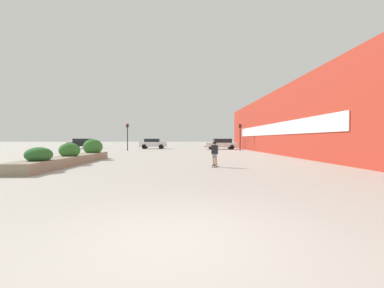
{
  "coord_description": "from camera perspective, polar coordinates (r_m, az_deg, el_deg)",
  "views": [
    {
      "loc": [
        0.07,
        -3.52,
        1.4
      ],
      "look_at": [
        0.72,
        18.25,
        1.01
      ],
      "focal_mm": 24.0,
      "sensor_mm": 36.0,
      "label": 1
    }
  ],
  "objects": [
    {
      "name": "ground_plane",
      "position": [
        3.79,
        -2.81,
        -20.67
      ],
      "size": [
        300.0,
        300.0,
        0.0
      ],
      "primitive_type": "plane",
      "color": "#ADA89E"
    },
    {
      "name": "building_wall_right",
      "position": [
        22.08,
        21.77,
        5.06
      ],
      "size": [
        0.67,
        46.13,
        5.97
      ],
      "color": "#B23323",
      "rests_on": "ground_plane"
    },
    {
      "name": "planter_box",
      "position": [
        16.27,
        -25.12,
        -2.45
      ],
      "size": [
        1.43,
        9.86,
        1.43
      ],
      "color": "gray",
      "rests_on": "ground_plane"
    },
    {
      "name": "skateboard",
      "position": [
        13.13,
        5.07,
        -4.78
      ],
      "size": [
        0.39,
        0.72,
        0.1
      ],
      "rotation": [
        0.0,
        0.0,
        -0.32
      ],
      "color": "black",
      "rests_on": "ground_plane"
    },
    {
      "name": "skateboarder",
      "position": [
        13.07,
        5.07,
        -1.4
      ],
      "size": [
        1.12,
        0.43,
        1.24
      ],
      "rotation": [
        0.0,
        0.0,
        -0.32
      ],
      "color": "tan",
      "rests_on": "skateboard"
    },
    {
      "name": "car_leftmost",
      "position": [
        42.76,
        -22.93,
        0.15
      ],
      "size": [
        4.53,
        1.95,
        1.52
      ],
      "rotation": [
        0.0,
        0.0,
        -1.57
      ],
      "color": "black",
      "rests_on": "ground_plane"
    },
    {
      "name": "car_center_left",
      "position": [
        38.79,
        -8.66,
        0.13
      ],
      "size": [
        3.95,
        1.97,
        1.5
      ],
      "rotation": [
        0.0,
        0.0,
        -1.57
      ],
      "color": "silver",
      "rests_on": "ground_plane"
    },
    {
      "name": "car_center_right",
      "position": [
        39.78,
        24.69,
        0.07
      ],
      "size": [
        4.06,
        1.84,
        1.49
      ],
      "rotation": [
        0.0,
        0.0,
        1.57
      ],
      "color": "#BCBCC1",
      "rests_on": "ground_plane"
    },
    {
      "name": "car_rightmost",
      "position": [
        36.65,
        6.53,
        0.06
      ],
      "size": [
        4.53,
        2.05,
        1.5
      ],
      "rotation": [
        0.0,
        0.0,
        1.57
      ],
      "color": "silver",
      "rests_on": "ground_plane"
    },
    {
      "name": "traffic_light_left",
      "position": [
        32.68,
        -14.16,
        2.55
      ],
      "size": [
        0.28,
        0.3,
        3.34
      ],
      "color": "black",
      "rests_on": "ground_plane"
    },
    {
      "name": "traffic_light_right",
      "position": [
        32.45,
        10.65,
        2.55
      ],
      "size": [
        0.28,
        0.3,
        3.31
      ],
      "color": "black",
      "rests_on": "ground_plane"
    }
  ]
}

